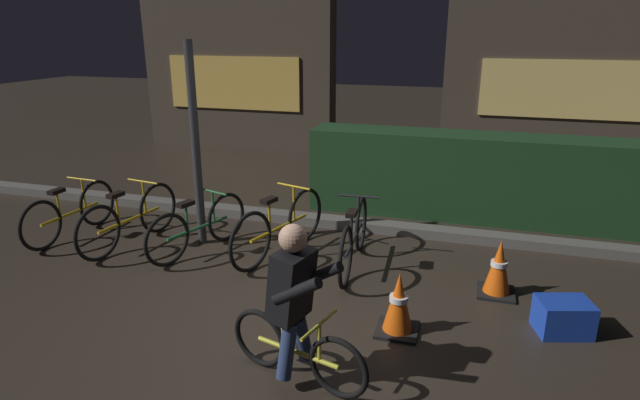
{
  "coord_description": "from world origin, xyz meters",
  "views": [
    {
      "loc": [
        1.61,
        -4.1,
        2.52
      ],
      "look_at": [
        0.2,
        0.6,
        0.9
      ],
      "focal_mm": 29.4,
      "sensor_mm": 36.0,
      "label": 1
    }
  ],
  "objects_px": {
    "parked_bike_right_mid": "(354,238)",
    "parked_bike_left_mid": "(130,219)",
    "street_post": "(196,147)",
    "blue_crate": "(563,317)",
    "cyclist": "(295,303)",
    "parked_bike_center_left": "(198,227)",
    "parked_bike_leftmost": "(70,212)",
    "traffic_cone_near": "(398,304)",
    "traffic_cone_far": "(499,268)",
    "parked_bike_center_right": "(280,226)"
  },
  "relations": [
    {
      "from": "parked_bike_right_mid",
      "to": "parked_bike_left_mid",
      "type": "bearing_deg",
      "value": 90.59
    },
    {
      "from": "street_post",
      "to": "parked_bike_left_mid",
      "type": "height_order",
      "value": "street_post"
    },
    {
      "from": "blue_crate",
      "to": "cyclist",
      "type": "height_order",
      "value": "cyclist"
    },
    {
      "from": "parked_bike_center_left",
      "to": "parked_bike_right_mid",
      "type": "relative_size",
      "value": 0.89
    },
    {
      "from": "parked_bike_leftmost",
      "to": "street_post",
      "type": "bearing_deg",
      "value": -76.09
    },
    {
      "from": "traffic_cone_near",
      "to": "traffic_cone_far",
      "type": "relative_size",
      "value": 0.98
    },
    {
      "from": "street_post",
      "to": "parked_bike_center_left",
      "type": "height_order",
      "value": "street_post"
    },
    {
      "from": "street_post",
      "to": "traffic_cone_far",
      "type": "relative_size",
      "value": 4.17
    },
    {
      "from": "parked_bike_center_right",
      "to": "traffic_cone_near",
      "type": "height_order",
      "value": "parked_bike_center_right"
    },
    {
      "from": "traffic_cone_near",
      "to": "parked_bike_right_mid",
      "type": "bearing_deg",
      "value": 119.71
    },
    {
      "from": "parked_bike_center_left",
      "to": "parked_bike_right_mid",
      "type": "height_order",
      "value": "parked_bike_right_mid"
    },
    {
      "from": "cyclist",
      "to": "parked_bike_right_mid",
      "type": "bearing_deg",
      "value": 106.12
    },
    {
      "from": "cyclist",
      "to": "parked_bike_leftmost",
      "type": "bearing_deg",
      "value": 168.23
    },
    {
      "from": "parked_bike_left_mid",
      "to": "cyclist",
      "type": "distance_m",
      "value": 3.32
    },
    {
      "from": "parked_bike_leftmost",
      "to": "parked_bike_right_mid",
      "type": "distance_m",
      "value": 3.61
    },
    {
      "from": "parked_bike_leftmost",
      "to": "parked_bike_left_mid",
      "type": "relative_size",
      "value": 0.94
    },
    {
      "from": "traffic_cone_far",
      "to": "cyclist",
      "type": "height_order",
      "value": "cyclist"
    },
    {
      "from": "parked_bike_leftmost",
      "to": "traffic_cone_far",
      "type": "height_order",
      "value": "parked_bike_leftmost"
    },
    {
      "from": "parked_bike_left_mid",
      "to": "parked_bike_right_mid",
      "type": "height_order",
      "value": "parked_bike_left_mid"
    },
    {
      "from": "traffic_cone_near",
      "to": "cyclist",
      "type": "xyz_separation_m",
      "value": [
        -0.63,
        -0.84,
        0.36
      ]
    },
    {
      "from": "parked_bike_left_mid",
      "to": "parked_bike_center_right",
      "type": "height_order",
      "value": "parked_bike_center_right"
    },
    {
      "from": "parked_bike_center_right",
      "to": "blue_crate",
      "type": "xyz_separation_m",
      "value": [
        2.92,
        -0.83,
        -0.2
      ]
    },
    {
      "from": "parked_bike_left_mid",
      "to": "parked_bike_center_right",
      "type": "relative_size",
      "value": 0.99
    },
    {
      "from": "parked_bike_center_right",
      "to": "parked_bike_right_mid",
      "type": "xyz_separation_m",
      "value": [
        0.89,
        -0.06,
        -0.01
      ]
    },
    {
      "from": "traffic_cone_far",
      "to": "blue_crate",
      "type": "bearing_deg",
      "value": -46.55
    },
    {
      "from": "traffic_cone_near",
      "to": "traffic_cone_far",
      "type": "height_order",
      "value": "traffic_cone_far"
    },
    {
      "from": "parked_bike_right_mid",
      "to": "parked_bike_leftmost",
      "type": "bearing_deg",
      "value": 89.34
    },
    {
      "from": "parked_bike_center_left",
      "to": "traffic_cone_far",
      "type": "distance_m",
      "value": 3.33
    },
    {
      "from": "parked_bike_center_right",
      "to": "blue_crate",
      "type": "distance_m",
      "value": 3.04
    },
    {
      "from": "parked_bike_right_mid",
      "to": "cyclist",
      "type": "relative_size",
      "value": 1.3
    },
    {
      "from": "street_post",
      "to": "blue_crate",
      "type": "height_order",
      "value": "street_post"
    },
    {
      "from": "street_post",
      "to": "blue_crate",
      "type": "bearing_deg",
      "value": -12.78
    },
    {
      "from": "parked_bike_right_mid",
      "to": "blue_crate",
      "type": "relative_size",
      "value": 3.67
    },
    {
      "from": "parked_bike_left_mid",
      "to": "parked_bike_right_mid",
      "type": "bearing_deg",
      "value": -77.42
    },
    {
      "from": "traffic_cone_far",
      "to": "blue_crate",
      "type": "height_order",
      "value": "traffic_cone_far"
    },
    {
      "from": "parked_bike_center_right",
      "to": "traffic_cone_far",
      "type": "xyz_separation_m",
      "value": [
        2.39,
        -0.27,
        -0.07
      ]
    },
    {
      "from": "traffic_cone_near",
      "to": "traffic_cone_far",
      "type": "bearing_deg",
      "value": 48.96
    },
    {
      "from": "street_post",
      "to": "traffic_cone_far",
      "type": "xyz_separation_m",
      "value": [
        3.44,
        -0.34,
        -0.92
      ]
    },
    {
      "from": "traffic_cone_near",
      "to": "traffic_cone_far",
      "type": "xyz_separation_m",
      "value": [
        0.84,
        0.96,
        0.01
      ]
    },
    {
      "from": "parked_bike_right_mid",
      "to": "traffic_cone_near",
      "type": "xyz_separation_m",
      "value": [
        0.67,
        -1.17,
        -0.07
      ]
    },
    {
      "from": "parked_bike_left_mid",
      "to": "parked_bike_center_left",
      "type": "xyz_separation_m",
      "value": [
        0.89,
        0.04,
        -0.02
      ]
    },
    {
      "from": "street_post",
      "to": "blue_crate",
      "type": "distance_m",
      "value": 4.2
    },
    {
      "from": "parked_bike_center_left",
      "to": "parked_bike_center_right",
      "type": "relative_size",
      "value": 0.89
    },
    {
      "from": "parked_bike_center_left",
      "to": "parked_bike_center_right",
      "type": "distance_m",
      "value": 0.96
    },
    {
      "from": "parked_bike_left_mid",
      "to": "traffic_cone_near",
      "type": "xyz_separation_m",
      "value": [
        3.38,
        -0.99,
        -0.07
      ]
    },
    {
      "from": "parked_bike_left_mid",
      "to": "parked_bike_center_left",
      "type": "relative_size",
      "value": 1.11
    },
    {
      "from": "parked_bike_leftmost",
      "to": "blue_crate",
      "type": "distance_m",
      "value": 5.67
    },
    {
      "from": "traffic_cone_near",
      "to": "blue_crate",
      "type": "relative_size",
      "value": 1.28
    },
    {
      "from": "parked_bike_left_mid",
      "to": "traffic_cone_far",
      "type": "relative_size",
      "value": 2.78
    },
    {
      "from": "parked_bike_center_right",
      "to": "street_post",
      "type": "bearing_deg",
      "value": 103.28
    }
  ]
}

